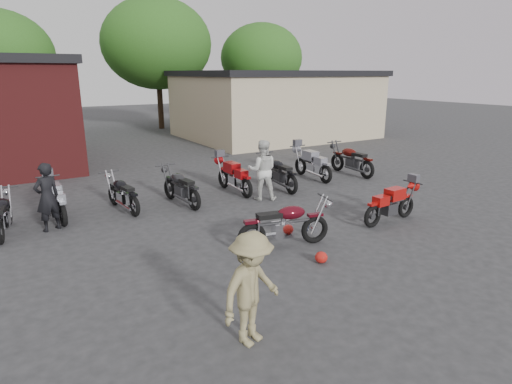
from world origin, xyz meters
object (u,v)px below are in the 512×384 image
row_bike_2 (122,192)px  row_bike_3 (180,185)px  sportbike (391,202)px  row_bike_7 (351,158)px  row_bike_5 (279,171)px  row_bike_6 (312,162)px  person_tan (251,289)px  row_bike_4 (234,175)px  row_bike_1 (56,198)px  vintage_motorcycle (286,222)px  helmet (321,257)px  person_light (262,170)px  row_bike_0 (3,212)px  person_dark (47,197)px

row_bike_2 → row_bike_3: size_ratio=0.94×
sportbike → row_bike_7: size_ratio=0.85×
sportbike → row_bike_5: row_bike_5 is taller
row_bike_3 → row_bike_6: bearing=-91.8°
sportbike → row_bike_3: 5.78m
person_tan → row_bike_4: bearing=44.9°
person_tan → row_bike_5: (4.99, 6.63, -0.23)m
row_bike_2 → row_bike_7: size_ratio=0.87×
person_tan → row_bike_1: size_ratio=0.88×
vintage_motorcycle → row_bike_5: bearing=69.9°
helmet → row_bike_2: (-2.46, 5.48, 0.42)m
person_light → row_bike_7: (4.54, 1.03, -0.28)m
row_bike_0 → row_bike_5: row_bike_5 is taller
row_bike_4 → row_bike_7: bearing=-92.3°
person_light → row_bike_5: size_ratio=0.88×
person_dark → row_bike_0: bearing=-40.4°
helmet → person_light: 4.65m
row_bike_7 → person_dark: bearing=92.9°
row_bike_5 → sportbike: bearing=-168.7°
row_bike_1 → vintage_motorcycle: bearing=-142.8°
sportbike → person_light: size_ratio=1.01×
row_bike_1 → row_bike_4: 5.11m
row_bike_2 → sportbike: bearing=-138.1°
helmet → row_bike_6: bearing=52.9°
row_bike_6 → row_bike_4: bearing=95.1°
row_bike_3 → row_bike_4: same height
helmet → row_bike_7: size_ratio=0.12×
sportbike → person_tan: (-5.58, -2.47, 0.30)m
row_bike_1 → row_bike_6: size_ratio=0.92×
vintage_motorcycle → helmet: bearing=-69.8°
vintage_motorcycle → row_bike_2: size_ratio=1.10×
row_bike_6 → row_bike_7: 1.66m
sportbike → row_bike_3: size_ratio=0.92×
row_bike_2 → row_bike_3: bearing=-109.7°
helmet → person_dark: bearing=132.1°
person_dark → row_bike_5: bearing=160.3°
vintage_motorcycle → person_dark: size_ratio=1.22×
sportbike → row_bike_4: bearing=110.8°
row_bike_5 → row_bike_7: size_ratio=0.96×
person_dark → row_bike_3: bearing=163.5°
row_bike_0 → row_bike_5: bearing=-80.8°
person_light → person_tan: 7.04m
row_bike_1 → row_bike_4: bearing=-95.4°
row_bike_6 → row_bike_7: size_ratio=0.96×
person_dark → row_bike_7: (10.27, 0.58, -0.21)m
row_bike_6 → row_bike_1: bearing=92.1°
row_bike_1 → row_bike_3: bearing=-101.9°
row_bike_0 → row_bike_4: 6.33m
row_bike_4 → row_bike_2: bearing=88.5°
vintage_motorcycle → row_bike_6: size_ratio=0.99×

